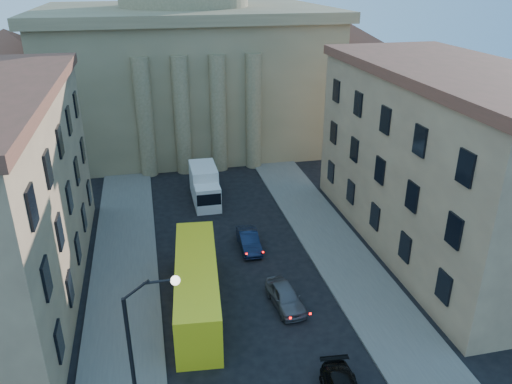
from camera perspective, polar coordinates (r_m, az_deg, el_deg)
sidewalk_left at (r=35.85m, az=-14.90°, el=-12.93°), size 5.00×60.00×0.15m
sidewalk_right at (r=38.50m, az=11.55°, el=-9.73°), size 5.00×60.00×0.15m
church at (r=67.23m, az=-7.92°, el=15.89°), size 68.02×28.76×36.60m
building_right at (r=42.28m, az=20.84°, el=3.47°), size 11.60×26.60×14.70m
street_lamp at (r=24.69m, az=-12.95°, el=-16.72°), size 2.62×0.44×8.83m
car_right_far at (r=34.87m, az=3.37°, el=-11.84°), size 2.19×4.53×1.49m
car_right_distant at (r=41.36m, az=-0.82°, el=-5.58°), size 1.60×4.38×1.43m
city_bus at (r=34.33m, az=-6.77°, el=-10.42°), size 3.89×12.29×3.41m
box_truck at (r=49.53m, az=-5.87°, el=0.68°), size 2.50×6.23×3.42m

